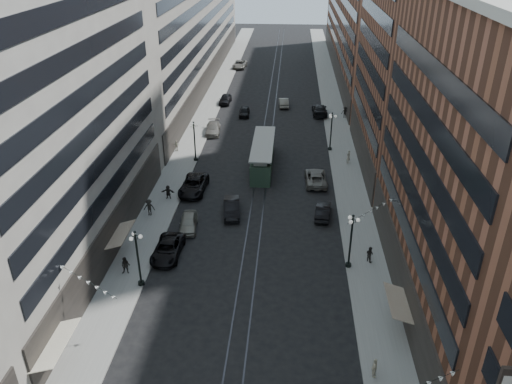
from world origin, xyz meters
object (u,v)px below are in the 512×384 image
(car_11, at_px, (316,177))
(pedestrian_extra_1, at_px, (149,207))
(lamppost_se_far, at_px, (351,239))
(lamppost_sw_far, at_px, (138,257))
(car_7, at_px, (194,185))
(pedestrian_9, at_px, (345,112))
(car_extra_1, at_px, (189,222))
(lamppost_se_mid, at_px, (331,130))
(car_14, at_px, (284,102))
(pedestrian_8, at_px, (348,157))
(lamppost_sw_mid, at_px, (195,140))
(car_9, at_px, (225,99))
(pedestrian_6, at_px, (177,146))
(pedestrian_4, at_px, (374,368))
(car_8, at_px, (213,128))
(car_extra_2, at_px, (240,64))
(pedestrian_2, at_px, (126,266))
(car_10, at_px, (323,211))
(car_2, at_px, (168,249))
(pedestrian_5, at_px, (168,192))
(pedestrian_7, at_px, (370,254))
(car_extra_0, at_px, (232,208))
(car_12, at_px, (320,110))
(streetcar, at_px, (263,156))
(car_13, at_px, (244,112))

(car_11, relative_size, pedestrian_extra_1, 2.95)
(lamppost_se_far, bearing_deg, lamppost_sw_far, -167.74)
(car_11, bearing_deg, car_7, 10.85)
(lamppost_se_far, distance_m, pedestrian_9, 42.30)
(car_extra_1, bearing_deg, pedestrian_9, 56.43)
(lamppost_se_mid, xyz_separation_m, car_14, (-7.00, 19.90, -2.33))
(car_extra_1, bearing_deg, pedestrian_8, 38.75)
(lamppost_sw_mid, bearing_deg, lamppost_se_far, -51.34)
(car_9, relative_size, pedestrian_6, 3.09)
(lamppost_se_mid, height_order, car_7, lamppost_se_mid)
(lamppost_sw_mid, xyz_separation_m, pedestrian_4, (18.94, -35.91, -2.16))
(pedestrian_extra_1, bearing_deg, car_8, 80.97)
(pedestrian_4, xyz_separation_m, pedestrian_extra_1, (-21.33, 20.92, 0.16))
(lamppost_sw_far, distance_m, pedestrian_6, 30.29)
(car_extra_2, bearing_deg, pedestrian_2, -87.75)
(pedestrian_4, height_order, pedestrian_8, pedestrian_8)
(car_10, distance_m, pedestrian_extra_1, 18.92)
(car_2, xyz_separation_m, pedestrian_2, (-3.08, -3.24, 0.25))
(car_11, bearing_deg, car_10, 91.65)
(pedestrian_4, height_order, pedestrian_6, pedestrian_4)
(pedestrian_5, xyz_separation_m, pedestrian_7, (21.64, -10.98, -0.04))
(pedestrian_8, bearing_deg, car_extra_1, 2.53)
(lamppost_se_mid, height_order, car_extra_1, lamppost_se_mid)
(lamppost_se_mid, height_order, pedestrian_4, lamppost_se_mid)
(pedestrian_4, relative_size, pedestrian_7, 1.01)
(lamppost_sw_far, relative_size, pedestrian_5, 3.34)
(pedestrian_8, distance_m, car_extra_0, 20.15)
(car_12, xyz_separation_m, pedestrian_6, (-20.83, -17.76, 0.05))
(pedestrian_7, height_order, pedestrian_8, pedestrian_8)
(pedestrian_extra_1, bearing_deg, lamppost_se_far, -23.03)
(streetcar, height_order, car_12, streetcar)
(car_14, relative_size, car_extra_1, 1.06)
(car_2, bearing_deg, pedestrian_7, 1.72)
(pedestrian_2, relative_size, car_9, 0.36)
(pedestrian_7, bearing_deg, car_2, 49.18)
(car_14, bearing_deg, car_extra_1, 73.33)
(pedestrian_4, height_order, car_9, pedestrian_4)
(pedestrian_4, bearing_deg, lamppost_se_far, 6.12)
(lamppost_se_mid, relative_size, pedestrian_extra_1, 2.91)
(car_9, bearing_deg, pedestrian_4, -71.12)
(car_10, relative_size, car_extra_2, 0.75)
(streetcar, bearing_deg, car_8, 125.14)
(streetcar, bearing_deg, pedestrian_8, 8.57)
(pedestrian_6, bearing_deg, pedestrian_5, 77.37)
(streetcar, bearing_deg, pedestrian_9, 58.42)
(lamppost_sw_mid, xyz_separation_m, pedestrian_6, (-3.23, 3.04, -2.18))
(pedestrian_2, height_order, car_13, pedestrian_2)
(pedestrian_5, height_order, car_extra_1, pedestrian_5)
(lamppost_sw_mid, relative_size, pedestrian_7, 3.52)
(car_11, xyz_separation_m, car_extra_1, (-13.65, -11.68, -0.03))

